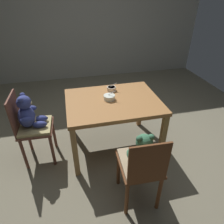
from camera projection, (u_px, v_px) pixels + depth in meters
name	position (u px, v px, depth m)	size (l,w,h in m)	color
ground_plane	(113.00, 146.00, 2.73)	(5.20, 5.20, 0.04)	#706A56
wall_rear	(84.00, 14.00, 4.09)	(5.20, 0.08, 2.73)	#99988E
dining_table	(113.00, 106.00, 2.38)	(1.10, 0.85, 0.71)	#9C6838
teddy_chair_near_left	(30.00, 119.00, 2.22)	(0.39, 0.40, 0.89)	brown
teddy_chair_near_front	(142.00, 160.00, 1.74)	(0.39, 0.43, 0.86)	brown
porridge_bowl_cream_far_center	(111.00, 89.00, 2.54)	(0.12, 0.12, 0.11)	beige
porridge_bowl_white_center	(109.00, 97.00, 2.33)	(0.14, 0.14, 0.12)	silver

